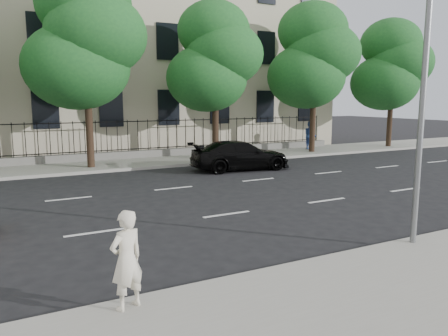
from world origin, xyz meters
name	(u,v)px	position (x,y,z in m)	size (l,w,h in m)	color
ground	(272,237)	(0.00, 0.00, 0.00)	(120.00, 120.00, 0.00)	black
near_sidewalk	(397,294)	(0.00, -4.00, 0.07)	(60.00, 4.00, 0.15)	gray
far_sidewalk	(126,164)	(0.00, 14.00, 0.07)	(60.00, 4.00, 0.15)	gray
lane_markings	(197,200)	(0.00, 4.75, 0.01)	(49.60, 4.62, 0.01)	silver
masonry_building	(87,18)	(0.00, 22.95, 9.02)	(34.60, 12.11, 18.50)	#BDB396
iron_fence	(118,150)	(0.00, 15.70, 0.65)	(30.00, 0.50, 2.20)	slate
street_light	(408,29)	(2.50, -1.77, 5.15)	(0.25, 3.32, 8.05)	slate
tree_c	(85,39)	(-1.96, 13.36, 6.41)	(5.89, 5.50, 9.80)	#382619
tree_d	(215,57)	(5.04, 13.36, 5.84)	(5.34, 4.94, 8.84)	#382619
tree_e	(314,56)	(12.04, 13.36, 6.20)	(5.71, 5.31, 9.46)	#382619
tree_f	(392,65)	(19.04, 13.36, 5.88)	(5.52, 5.12, 9.01)	#382619
black_sedan	(240,155)	(4.66, 9.75, 0.73)	(2.05, 5.05, 1.47)	black
woman_near	(127,260)	(-4.44, -2.40, 0.98)	(0.60, 0.40, 1.65)	#EFE6CE
pedestrian_far	(310,135)	(12.78, 14.35, 1.10)	(0.93, 0.72, 1.91)	#2E4891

